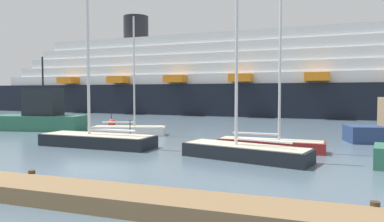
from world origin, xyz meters
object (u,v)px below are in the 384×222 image
sailboat_0 (129,129)px  fishing_boat_0 (41,116)px  channel_buoy_0 (112,123)px  cruise_ship (219,80)px  sailboat_4 (97,138)px  sailboat_2 (271,142)px  channel_buoy_2 (130,137)px  sailboat_3 (245,149)px

sailboat_0 → fishing_boat_0: bearing=159.1°
channel_buoy_0 → cruise_ship: (4.68, 23.69, 4.85)m
sailboat_4 → cruise_ship: 35.44m
sailboat_4 → cruise_ship: (-1.37, 35.10, 4.69)m
sailboat_0 → sailboat_2: size_ratio=0.92×
sailboat_0 → sailboat_2: (11.66, -4.08, 0.04)m
cruise_ship → channel_buoy_2: bearing=-83.6°
cruise_ship → fishing_boat_0: bearing=-105.0°
sailboat_3 → channel_buoy_0: sailboat_3 is taller
sailboat_3 → cruise_ship: cruise_ship is taller
sailboat_2 → sailboat_4: size_ratio=0.84×
sailboat_0 → cruise_ship: size_ratio=0.11×
sailboat_0 → sailboat_3: size_ratio=0.85×
sailboat_4 → cruise_ship: size_ratio=0.14×
sailboat_4 → channel_buoy_0: size_ratio=6.74×
sailboat_0 → channel_buoy_2: (1.80, -3.05, -0.20)m
sailboat_3 → channel_buoy_2: size_ratio=7.47×
sailboat_2 → sailboat_4: sailboat_4 is taller
fishing_boat_0 → cruise_ship: (9.09, 28.40, 3.95)m
sailboat_3 → sailboat_0: bearing=-19.5°
sailboat_3 → sailboat_4: size_ratio=0.92×
sailboat_2 → channel_buoy_2: bearing=176.8°
sailboat_0 → sailboat_3: (10.76, -7.29, 0.05)m
sailboat_2 → channel_buoy_2: (-9.87, 1.04, -0.24)m
channel_buoy_0 → sailboat_0: bearing=-47.4°
sailboat_2 → channel_buoy_0: size_ratio=5.68×
sailboat_0 → sailboat_4: size_ratio=0.78×
fishing_boat_0 → channel_buoy_2: 11.75m
sailboat_2 → sailboat_3: size_ratio=0.92×
fishing_boat_0 → channel_buoy_0: 6.51m
channel_buoy_2 → cruise_ship: 32.52m
fishing_boat_0 → channel_buoy_0: bearing=36.1°
sailboat_3 → cruise_ship: 38.23m
sailboat_2 → channel_buoy_0: 19.06m
sailboat_0 → cruise_ship: 29.41m
sailboat_3 → channel_buoy_0: size_ratio=6.19×
sailboat_4 → channel_buoy_2: (0.66, 3.03, -0.29)m
sailboat_2 → sailboat_4: 10.72m
fishing_boat_0 → channel_buoy_0: size_ratio=4.72×
sailboat_3 → cruise_ship: (-10.99, 36.31, 4.73)m
channel_buoy_0 → fishing_boat_0: bearing=-133.1°
channel_buoy_0 → channel_buoy_2: channel_buoy_0 is taller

